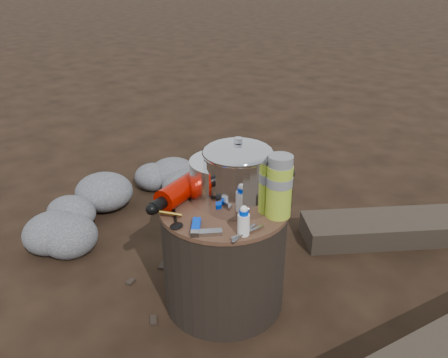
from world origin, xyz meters
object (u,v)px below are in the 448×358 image
Objects in this scene: stump at (224,255)px; fuel_bottle at (185,187)px; thermos at (279,187)px; camping_pot at (238,174)px; travel_mug at (280,189)px.

fuel_bottle is at bearing -166.05° from stump.
thermos reaches higher than fuel_bottle.
thermos reaches higher than stump.
stump is at bearing 6.68° from fuel_bottle.
camping_pot is 0.14m from travel_mug.
camping_pot reaches higher than thermos.
travel_mug is (0.11, 0.07, -0.05)m from camping_pot.
thermos is at bearing 9.93° from fuel_bottle.
fuel_bottle reaches higher than stump.
camping_pot is 1.76× the size of travel_mug.
camping_pot is 1.10× the size of thermos.
camping_pot reaches higher than fuel_bottle.
camping_pot is at bearing 15.47° from fuel_bottle.
fuel_bottle is at bearing -157.26° from camping_pot.
fuel_bottle is 2.53× the size of travel_mug.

